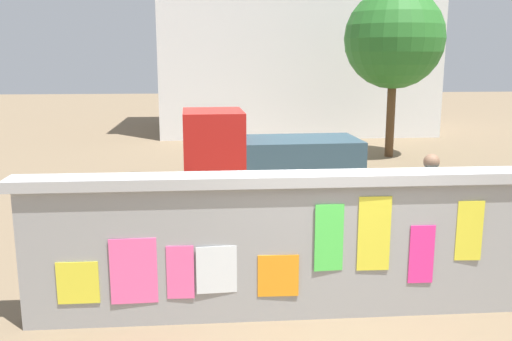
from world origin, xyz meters
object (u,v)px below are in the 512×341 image
object	(u,v)px
person_walking	(429,199)
tree_roadside	(394,39)
auto_rickshaw_truck	(262,156)
bicycle_near	(442,217)
motorcycle	(286,235)
bicycle_far	(128,205)

from	to	relation	value
person_walking	tree_roadside	size ratio (longest dim) A/B	0.34
auto_rickshaw_truck	person_walking	distance (m)	4.47
bicycle_near	person_walking	xyz separation A→B (m)	(-0.71, -1.16, 0.62)
motorcycle	bicycle_far	size ratio (longest dim) A/B	1.12
bicycle_far	tree_roadside	size ratio (longest dim) A/B	0.35
person_walking	motorcycle	bearing A→B (deg)	175.44
bicycle_near	bicycle_far	size ratio (longest dim) A/B	0.97
motorcycle	tree_roadside	xyz separation A→B (m)	(4.20, 8.43, 2.92)
bicycle_far	person_walking	xyz separation A→B (m)	(4.47, -2.30, 0.62)
motorcycle	person_walking	bearing A→B (deg)	-4.56
bicycle_far	tree_roadside	xyz separation A→B (m)	(6.70, 6.28, 3.02)
tree_roadside	person_walking	bearing A→B (deg)	-104.54
auto_rickshaw_truck	bicycle_far	size ratio (longest dim) A/B	2.14
auto_rickshaw_truck	person_walking	world-z (taller)	auto_rickshaw_truck
motorcycle	bicycle_near	bearing A→B (deg)	20.39
bicycle_near	tree_roadside	bearing A→B (deg)	78.48
bicycle_far	person_walking	world-z (taller)	person_walking
auto_rickshaw_truck	motorcycle	size ratio (longest dim) A/B	1.92
motorcycle	tree_roadside	world-z (taller)	tree_roadside
motorcycle	person_walking	world-z (taller)	person_walking
tree_roadside	auto_rickshaw_truck	bearing A→B (deg)	-132.52
bicycle_far	motorcycle	bearing A→B (deg)	-40.70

